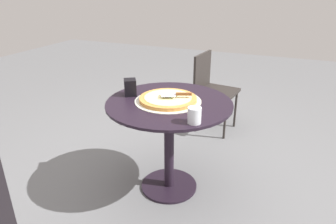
{
  "coord_description": "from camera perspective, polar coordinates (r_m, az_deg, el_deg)",
  "views": [
    {
      "loc": [
        -1.81,
        -0.75,
        1.49
      ],
      "look_at": [
        0.01,
        0.01,
        0.63
      ],
      "focal_mm": 32.37,
      "sensor_mm": 36.0,
      "label": 1
    }
  ],
  "objects": [
    {
      "name": "drinking_cup",
      "position": [
        1.78,
        5.0,
        -0.62
      ],
      "size": [
        0.08,
        0.08,
        0.1
      ],
      "primitive_type": "cylinder",
      "color": "white",
      "rests_on": "patio_table"
    },
    {
      "name": "napkin_dispenser",
      "position": [
        2.23,
        -7.13,
        4.65
      ],
      "size": [
        0.12,
        0.12,
        0.12
      ],
      "primitive_type": "cube",
      "rotation": [
        0.0,
        0.0,
        3.72
      ],
      "color": "black",
      "rests_on": "patio_table"
    },
    {
      "name": "patio_table",
      "position": [
        2.18,
        0.21,
        -2.48
      ],
      "size": [
        0.88,
        0.88,
        0.72
      ],
      "color": "black",
      "rests_on": "ground"
    },
    {
      "name": "pizza_server",
      "position": [
        2.09,
        1.6,
        3.33
      ],
      "size": [
        0.12,
        0.21,
        0.02
      ],
      "color": "silver",
      "rests_on": "pizza_on_tray"
    },
    {
      "name": "patio_chair_far",
      "position": [
        3.2,
        8.17,
        4.91
      ],
      "size": [
        0.43,
        0.43,
        0.81
      ],
      "color": "#2D2825",
      "rests_on": "ground"
    },
    {
      "name": "ground_plane",
      "position": [
        2.46,
        0.19,
        -13.78
      ],
      "size": [
        10.0,
        10.0,
        0.0
      ],
      "primitive_type": "plane",
      "color": "slate"
    },
    {
      "name": "pizza_on_tray",
      "position": [
        2.11,
        0.0,
        2.44
      ],
      "size": [
        0.47,
        0.47,
        0.05
      ],
      "color": "beige",
      "rests_on": "patio_table"
    }
  ]
}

